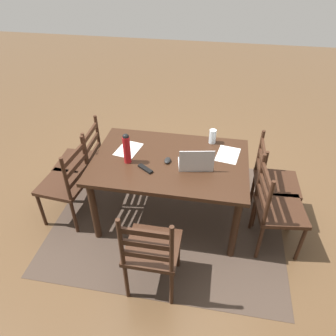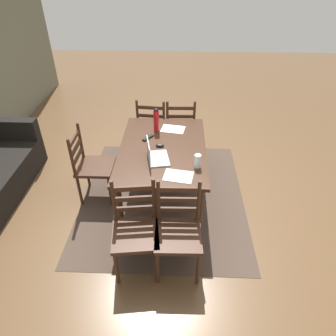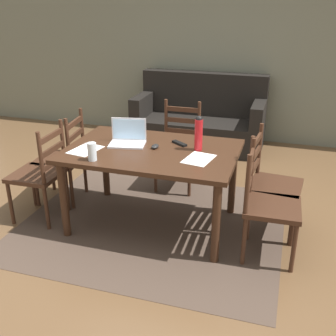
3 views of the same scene
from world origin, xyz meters
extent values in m
plane|color=brown|center=(0.00, 0.00, 0.00)|extent=(14.00, 14.00, 0.00)
cube|color=#47382D|center=(0.00, 0.00, 0.00)|extent=(2.41, 2.07, 0.01)
cube|color=#382114|center=(0.00, 0.00, 0.73)|extent=(1.51, 1.01, 0.04)
cylinder|color=#382114|center=(-0.68, -0.43, 0.36)|extent=(0.07, 0.07, 0.71)
cylinder|color=#382114|center=(0.68, -0.43, 0.36)|extent=(0.07, 0.07, 0.71)
cylinder|color=#382114|center=(-0.68, 0.43, 0.36)|extent=(0.07, 0.07, 0.71)
cylinder|color=#382114|center=(0.68, 0.43, 0.36)|extent=(0.07, 0.07, 0.71)
cube|color=#3D2316|center=(1.09, 0.20, 0.45)|extent=(0.48, 0.48, 0.04)
cylinder|color=#3D2316|center=(1.29, 0.37, 0.21)|extent=(0.04, 0.04, 0.43)
cylinder|color=#3D2316|center=(1.26, 0.00, 0.21)|extent=(0.04, 0.04, 0.43)
cylinder|color=#3D2316|center=(0.92, 0.41, 0.21)|extent=(0.04, 0.04, 0.43)
cylinder|color=#3D2316|center=(0.88, 0.03, 0.21)|extent=(0.04, 0.04, 0.43)
cylinder|color=#3D2316|center=(0.91, 0.41, 0.70)|extent=(0.04, 0.04, 0.50)
cylinder|color=#3D2316|center=(0.87, 0.03, 0.70)|extent=(0.04, 0.04, 0.50)
cube|color=#3D2316|center=(0.89, 0.22, 0.60)|extent=(0.06, 0.36, 0.05)
cube|color=#3D2316|center=(0.89, 0.22, 0.72)|extent=(0.06, 0.36, 0.05)
cube|color=#3D2316|center=(0.89, 0.22, 0.85)|extent=(0.06, 0.36, 0.05)
cube|color=#3D2316|center=(-1.09, -0.20, 0.45)|extent=(0.45, 0.45, 0.04)
cylinder|color=#3D2316|center=(-1.27, -0.40, 0.21)|extent=(0.04, 0.04, 0.43)
cylinder|color=#3D2316|center=(-1.28, -0.02, 0.21)|extent=(0.04, 0.04, 0.43)
cylinder|color=#3D2316|center=(-0.89, -0.39, 0.21)|extent=(0.04, 0.04, 0.43)
cylinder|color=#3D2316|center=(-0.90, -0.01, 0.21)|extent=(0.04, 0.04, 0.43)
cylinder|color=#3D2316|center=(-0.88, -0.39, 0.70)|extent=(0.04, 0.04, 0.50)
cylinder|color=#3D2316|center=(-0.89, -0.01, 0.70)|extent=(0.04, 0.04, 0.50)
cube|color=#3D2316|center=(-0.89, -0.20, 0.60)|extent=(0.03, 0.36, 0.05)
cube|color=#3D2316|center=(-0.89, -0.20, 0.72)|extent=(0.03, 0.36, 0.05)
cube|color=#3D2316|center=(-0.89, -0.20, 0.85)|extent=(0.03, 0.36, 0.05)
cube|color=#3D2316|center=(0.00, 0.84, 0.45)|extent=(0.44, 0.44, 0.04)
cylinder|color=#3D2316|center=(0.19, 0.65, 0.21)|extent=(0.04, 0.04, 0.43)
cylinder|color=#3D2316|center=(-0.19, 0.65, 0.21)|extent=(0.04, 0.04, 0.43)
cylinder|color=#3D2316|center=(0.19, 1.03, 0.21)|extent=(0.04, 0.04, 0.43)
cylinder|color=#3D2316|center=(-0.19, 1.03, 0.21)|extent=(0.04, 0.04, 0.43)
cylinder|color=#3D2316|center=(0.19, 1.04, 0.70)|extent=(0.04, 0.04, 0.50)
cylinder|color=#3D2316|center=(-0.19, 1.04, 0.70)|extent=(0.04, 0.04, 0.50)
cube|color=#3D2316|center=(0.00, 1.04, 0.60)|extent=(0.36, 0.02, 0.05)
cube|color=#3D2316|center=(0.00, 1.04, 0.72)|extent=(0.36, 0.02, 0.05)
cube|color=#3D2316|center=(0.00, 1.04, 0.85)|extent=(0.36, 0.02, 0.05)
cube|color=#3D2316|center=(1.09, -0.20, 0.45)|extent=(0.45, 0.45, 0.04)
cylinder|color=#3D2316|center=(1.27, -0.01, 0.21)|extent=(0.04, 0.04, 0.43)
cylinder|color=#3D2316|center=(1.28, -0.39, 0.21)|extent=(0.04, 0.04, 0.43)
cylinder|color=#3D2316|center=(0.89, -0.02, 0.21)|extent=(0.04, 0.04, 0.43)
cylinder|color=#3D2316|center=(0.90, -0.40, 0.21)|extent=(0.04, 0.04, 0.43)
cylinder|color=#3D2316|center=(0.88, -0.02, 0.70)|extent=(0.04, 0.04, 0.50)
cylinder|color=#3D2316|center=(0.89, -0.40, 0.70)|extent=(0.04, 0.04, 0.50)
cube|color=#3D2316|center=(0.89, -0.21, 0.60)|extent=(0.03, 0.36, 0.05)
cube|color=#3D2316|center=(0.89, -0.21, 0.72)|extent=(0.03, 0.36, 0.05)
cube|color=#3D2316|center=(0.89, -0.21, 0.85)|extent=(0.03, 0.36, 0.05)
cube|color=#3D2316|center=(-1.09, 0.20, 0.45)|extent=(0.49, 0.49, 0.04)
cylinder|color=#3D2316|center=(-1.25, -0.01, 0.21)|extent=(0.04, 0.04, 0.43)
cylinder|color=#3D2316|center=(-1.30, 0.37, 0.21)|extent=(0.04, 0.04, 0.43)
cylinder|color=#3D2316|center=(-0.87, 0.04, 0.21)|extent=(0.04, 0.04, 0.43)
cylinder|color=#3D2316|center=(-0.92, 0.41, 0.21)|extent=(0.04, 0.04, 0.43)
cylinder|color=#3D2316|center=(-0.86, 0.04, 0.70)|extent=(0.04, 0.04, 0.50)
cylinder|color=#3D2316|center=(-0.91, 0.42, 0.70)|extent=(0.04, 0.04, 0.50)
cube|color=#3D2316|center=(-0.89, 0.23, 0.60)|extent=(0.07, 0.36, 0.05)
cube|color=#3D2316|center=(-0.89, 0.23, 0.72)|extent=(0.07, 0.36, 0.05)
cube|color=#3D2316|center=(-0.89, 0.23, 0.85)|extent=(0.07, 0.36, 0.05)
cube|color=black|center=(0.74, 2.24, 0.55)|extent=(0.16, 0.80, 0.30)
cube|color=silver|center=(-0.25, 0.03, 0.76)|extent=(0.36, 0.28, 0.02)
cube|color=silver|center=(-0.27, 0.14, 0.87)|extent=(0.32, 0.07, 0.21)
cube|color=#A5CCEA|center=(-0.27, 0.13, 0.87)|extent=(0.29, 0.06, 0.19)
cylinder|color=red|center=(0.40, 0.10, 0.89)|extent=(0.07, 0.07, 0.28)
sphere|color=black|center=(0.40, 0.10, 1.03)|extent=(0.06, 0.06, 0.06)
cylinder|color=silver|center=(-0.38, -0.39, 0.83)|extent=(0.07, 0.07, 0.15)
ellipsoid|color=black|center=(0.02, 0.03, 0.77)|extent=(0.06, 0.10, 0.03)
cube|color=black|center=(0.20, 0.19, 0.76)|extent=(0.16, 0.13, 0.02)
cube|color=white|center=(-0.55, -0.19, 0.76)|extent=(0.26, 0.33, 0.00)
cube|color=white|center=(0.45, -0.11, 0.76)|extent=(0.26, 0.33, 0.00)
camera|label=1|loc=(-0.42, 2.49, 2.55)|focal=33.98mm
camera|label=2|loc=(-3.06, -0.19, 2.65)|focal=32.79mm
camera|label=3|loc=(1.13, -3.19, 2.01)|focal=43.53mm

